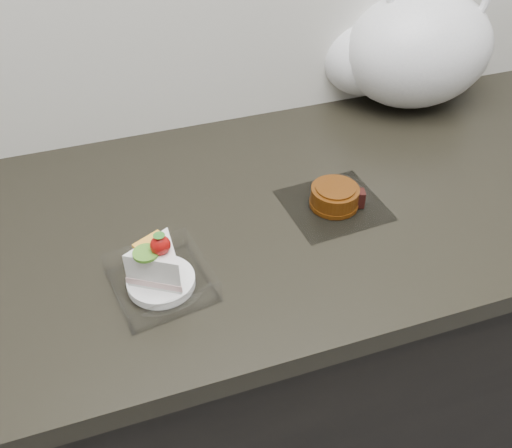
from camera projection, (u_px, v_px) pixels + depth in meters
counter at (276, 355)px, 1.31m from camera, size 2.04×0.64×0.90m
cake_tray at (160, 273)px, 0.85m from camera, size 0.16×0.16×0.11m
mooncake_wrap at (335, 198)px, 1.00m from camera, size 0.18×0.17×0.04m
plastic_bag at (408, 50)px, 1.23m from camera, size 0.41×0.34×0.30m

